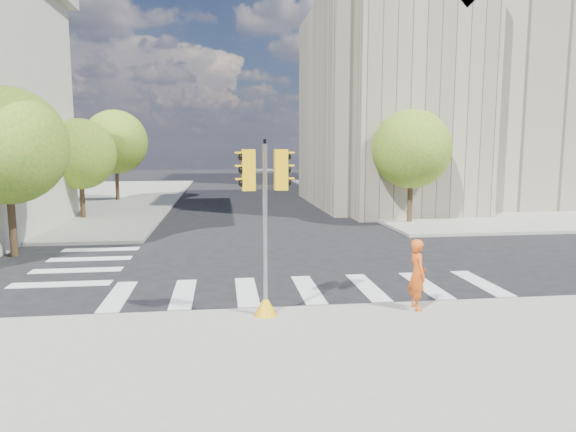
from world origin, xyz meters
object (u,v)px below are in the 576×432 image
at_px(traffic_signal, 265,243).
at_px(photographer, 417,274).
at_px(lamp_far, 342,142).
at_px(lamp_near, 396,140).

height_order(traffic_signal, photographer, traffic_signal).
bearing_deg(lamp_far, lamp_near, -90.00).
bearing_deg(traffic_signal, photographer, -4.14).
relative_size(traffic_signal, photographer, 2.37).
xyz_separation_m(lamp_near, photographer, (-5.80, -18.60, -3.55)).
bearing_deg(traffic_signal, lamp_near, 58.64).
relative_size(lamp_far, traffic_signal, 1.93).
bearing_deg(photographer, lamp_near, -17.64).
distance_m(lamp_far, photographer, 33.30).
xyz_separation_m(traffic_signal, photographer, (3.77, 0.00, -0.88)).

